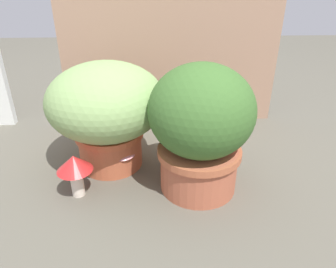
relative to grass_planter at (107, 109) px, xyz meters
name	(u,v)px	position (x,y,z in m)	size (l,w,h in m)	color
ground_plane	(147,183)	(0.15, -0.14, -0.24)	(6.00, 6.00, 0.00)	#5A574B
cardboard_backdrop	(170,43)	(0.26, 0.42, 0.15)	(1.05, 0.03, 0.80)	tan
grass_planter	(107,109)	(0.00, 0.00, 0.00)	(0.44, 0.44, 0.42)	#BC5C3A
leafy_planter	(201,126)	(0.33, -0.17, 0.00)	(0.35, 0.35, 0.46)	#B45C40
cat	(205,152)	(0.36, -0.13, -0.12)	(0.31, 0.35, 0.32)	#846A5A
mushroom_ornament_pink	(122,153)	(0.05, -0.07, -0.16)	(0.10, 0.10, 0.12)	silver
mushroom_ornament_red	(75,167)	(-0.09, -0.20, -0.13)	(0.12, 0.12, 0.16)	#EFDEC9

